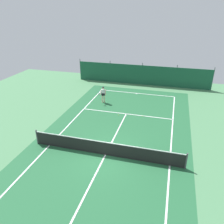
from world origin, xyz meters
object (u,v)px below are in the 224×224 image
object	(u,v)px
tennis_ball_near_player	(118,115)
tennis_player	(103,94)
tennis_ball_midcourt	(142,116)
tennis_net	(105,148)

from	to	relation	value
tennis_ball_near_player	tennis_player	bearing A→B (deg)	131.98
tennis_ball_near_player	tennis_ball_midcourt	xyz separation A→B (m)	(2.09, 0.37, 0.00)
tennis_net	tennis_player	distance (m)	8.86
tennis_player	tennis_ball_near_player	bearing A→B (deg)	128.15
tennis_net	tennis_ball_near_player	world-z (taller)	tennis_net
tennis_net	tennis_ball_near_player	distance (m)	5.98
tennis_ball_midcourt	tennis_player	bearing A→B (deg)	154.15
tennis_ball_near_player	tennis_ball_midcourt	world-z (taller)	same
tennis_ball_near_player	tennis_ball_midcourt	bearing A→B (deg)	10.07
tennis_net	tennis_player	size ratio (longest dim) A/B	6.17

